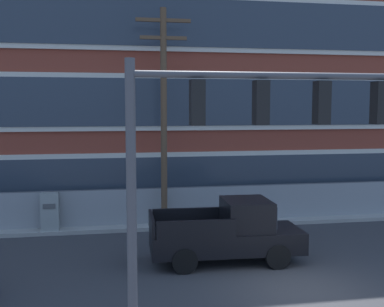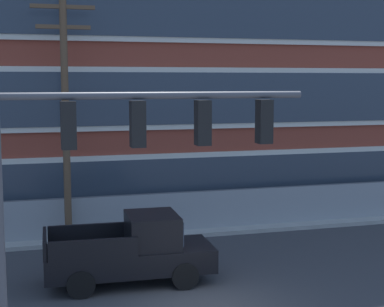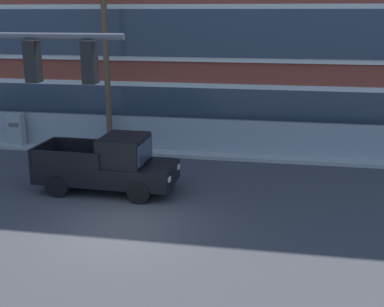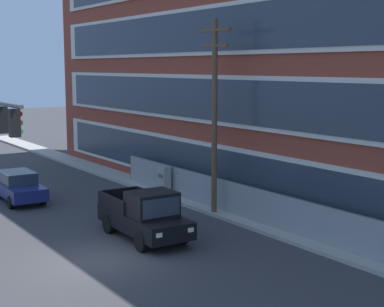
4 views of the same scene
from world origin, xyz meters
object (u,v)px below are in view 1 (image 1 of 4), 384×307
(traffic_signal_mast, at_px, (235,136))
(utility_pole_near_corner, at_px, (164,110))
(electrical_cabinet, at_px, (50,213))
(pickup_truck_black, at_px, (230,233))

(traffic_signal_mast, xyz_separation_m, utility_pole_near_corner, (-0.21, 10.35, 0.45))
(electrical_cabinet, bearing_deg, pickup_truck_black, -36.99)
(traffic_signal_mast, distance_m, electrical_cabinet, 12.07)
(pickup_truck_black, distance_m, utility_pole_near_corner, 6.35)
(traffic_signal_mast, distance_m, utility_pole_near_corner, 10.36)
(traffic_signal_mast, bearing_deg, utility_pole_near_corner, 91.19)
(electrical_cabinet, bearing_deg, utility_pole_near_corner, -0.84)
(pickup_truck_black, relative_size, utility_pole_near_corner, 0.56)
(traffic_signal_mast, bearing_deg, electrical_cabinet, 114.99)
(utility_pole_near_corner, relative_size, electrical_cabinet, 5.39)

